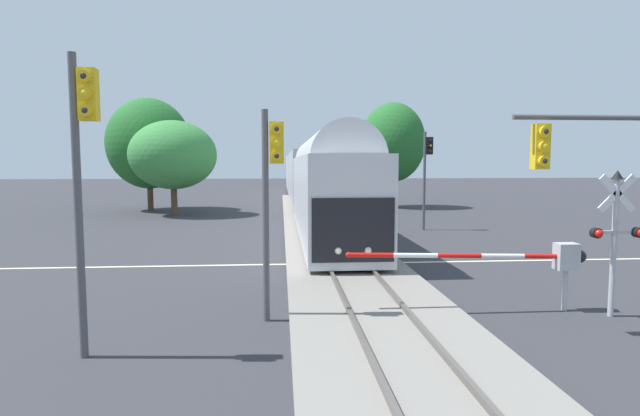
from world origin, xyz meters
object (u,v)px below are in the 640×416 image
object	(u,v)px
traffic_signal_near_left	(82,157)
elm_centre_background	(393,143)
commuter_train	(307,176)
crossing_gate_near	(538,259)
pine_left_background	(149,144)
traffic_signal_far_side	(427,165)
traffic_signal_median	(271,181)
crossing_signal_mast	(616,228)
oak_behind_train	(173,155)

from	to	relation	value
traffic_signal_near_left	elm_centre_background	distance (m)	36.30
commuter_train	crossing_gate_near	bearing A→B (deg)	-82.64
pine_left_background	crossing_gate_near	bearing A→B (deg)	-59.84
crossing_gate_near	traffic_signal_near_left	bearing A→B (deg)	-167.32
traffic_signal_far_side	elm_centre_background	size ratio (longest dim) A/B	0.62
traffic_signal_median	traffic_signal_near_left	xyz separation A→B (m)	(-3.61, -2.08, 0.54)
commuter_train	crossing_signal_mast	world-z (taller)	commuter_train
crossing_gate_near	traffic_signal_far_side	size ratio (longest dim) A/B	1.12
commuter_train	crossing_gate_near	world-z (taller)	commuter_train
oak_behind_train	pine_left_background	size ratio (longest dim) A/B	0.77
commuter_train	traffic_signal_far_side	world-z (taller)	traffic_signal_far_side
traffic_signal_far_side	oak_behind_train	bearing A→B (deg)	149.15
traffic_signal_near_left	pine_left_background	bearing A→B (deg)	102.11
crossing_gate_near	oak_behind_train	world-z (taller)	oak_behind_train
traffic_signal_median	oak_behind_train	distance (m)	27.37
traffic_signal_near_left	oak_behind_train	xyz separation A→B (m)	(-4.16, 28.30, 0.49)
traffic_signal_median	traffic_signal_near_left	world-z (taller)	traffic_signal_near_left
crossing_signal_mast	traffic_signal_median	bearing A→B (deg)	177.83
commuter_train	traffic_signal_near_left	size ratio (longest dim) A/B	10.57
commuter_train	traffic_signal_median	distance (m)	33.90
oak_behind_train	crossing_signal_mast	bearing A→B (deg)	-58.32
traffic_signal_median	traffic_signal_far_side	world-z (taller)	traffic_signal_far_side
pine_left_background	crossing_signal_mast	bearing A→B (deg)	-58.06
crossing_signal_mast	pine_left_background	bearing A→B (deg)	121.94
traffic_signal_far_side	oak_behind_train	size ratio (longest dim) A/B	0.81
crossing_gate_near	elm_centre_background	size ratio (longest dim) A/B	0.69
traffic_signal_median	crossing_gate_near	bearing A→B (deg)	2.42
traffic_signal_near_left	pine_left_background	world-z (taller)	pine_left_background
traffic_signal_median	oak_behind_train	xyz separation A→B (m)	(-7.77, 26.22, 1.03)
elm_centre_background	crossing_gate_near	bearing A→B (deg)	-95.67
traffic_signal_near_left	elm_centre_background	world-z (taller)	elm_centre_background
commuter_train	pine_left_background	world-z (taller)	pine_left_background
crossing_gate_near	traffic_signal_median	size ratio (longest dim) A/B	1.23
elm_centre_background	traffic_signal_near_left	bearing A→B (deg)	-112.12
crossing_signal_mast	oak_behind_train	size ratio (longest dim) A/B	0.53
elm_centre_background	pine_left_background	distance (m)	20.66
traffic_signal_median	elm_centre_background	world-z (taller)	elm_centre_background
crossing_signal_mast	elm_centre_background	bearing A→B (deg)	87.42
traffic_signal_median	pine_left_background	size ratio (longest dim) A/B	0.56
crossing_gate_near	oak_behind_train	distance (m)	29.98
pine_left_background	traffic_signal_median	bearing A→B (deg)	-70.83
traffic_signal_median	traffic_signal_near_left	bearing A→B (deg)	-150.04
crossing_signal_mast	traffic_signal_far_side	distance (m)	16.79
commuter_train	crossing_gate_near	xyz separation A→B (m)	(4.33, -33.50, -1.34)
crossing_signal_mast	traffic_signal_near_left	world-z (taller)	traffic_signal_near_left
elm_centre_background	pine_left_background	world-z (taller)	pine_left_background
elm_centre_background	oak_behind_train	xyz separation A→B (m)	(-17.82, -5.29, -1.20)
traffic_signal_far_side	pine_left_background	bearing A→B (deg)	143.86
crossing_signal_mast	elm_centre_background	size ratio (longest dim) A/B	0.40
traffic_signal_far_side	pine_left_background	world-z (taller)	pine_left_background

